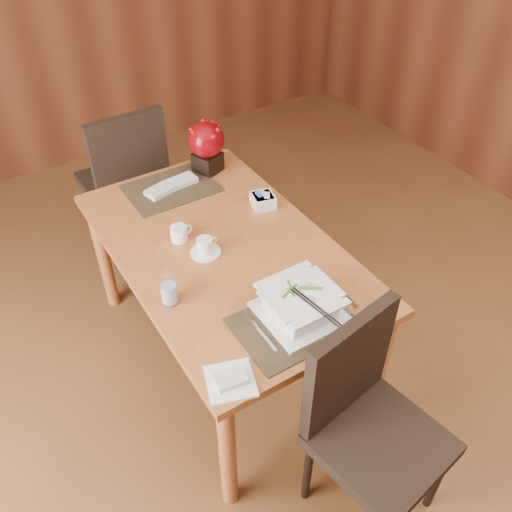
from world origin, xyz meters
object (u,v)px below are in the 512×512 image
creamer_jug (179,234)px  near_chair (367,415)px  bread_plate (230,381)px  coffee_cup (205,247)px  water_glass (168,287)px  soup_setting (301,304)px  far_chair (126,176)px  berry_decor (206,144)px  dining_table (224,262)px  sugar_caddy (263,201)px

creamer_jug → near_chair: size_ratio=0.10×
bread_plate → near_chair: size_ratio=0.17×
coffee_cup → creamer_jug: coffee_cup is taller
water_glass → near_chair: bearing=-59.3°
soup_setting → far_chair: bearing=94.1°
soup_setting → bread_plate: soup_setting is taller
berry_decor → creamer_jug: bearing=-130.9°
dining_table → far_chair: (-0.06, 1.08, -0.09)m
bread_plate → water_glass: bearing=91.1°
water_glass → sugar_caddy: size_ratio=1.54×
creamer_jug → bread_plate: 0.83m
creamer_jug → sugar_caddy: (0.47, 0.02, -0.00)m
dining_table → sugar_caddy: sugar_caddy is taller
creamer_jug → far_chair: size_ratio=0.10×
dining_table → water_glass: 0.44m
sugar_caddy → berry_decor: size_ratio=0.39×
dining_table → soup_setting: (0.05, -0.52, 0.16)m
soup_setting → near_chair: 0.48m
far_chair → near_chair: bearing=93.0°
creamer_jug → far_chair: (0.08, 0.93, -0.22)m
dining_table → far_chair: 1.09m
creamer_jug → near_chair: (0.23, -1.07, -0.24)m
berry_decor → sugar_caddy: bearing=-80.4°
soup_setting → far_chair: 1.63m
sugar_caddy → far_chair: bearing=112.8°
bread_plate → near_chair: bearing=-32.0°
coffee_cup → berry_decor: size_ratio=0.49×
water_glass → dining_table: bearing=27.9°
coffee_cup → near_chair: bearing=-79.4°
far_chair → berry_decor: bearing=121.7°
soup_setting → near_chair: bearing=-84.9°
bread_plate → soup_setting: bearing=18.6°
creamer_jug → near_chair: 1.12m
soup_setting → creamer_jug: 0.70m
dining_table → water_glass: water_glass is taller
bread_plate → near_chair: (0.43, -0.27, -0.21)m
water_glass → bread_plate: (0.01, -0.47, -0.08)m
dining_table → berry_decor: (0.25, 0.60, 0.26)m
dining_table → far_chair: size_ratio=1.50×
coffee_cup → far_chair: size_ratio=0.14×
coffee_cup → soup_setting: bearing=-75.2°
sugar_caddy → far_chair: 1.01m
bread_plate → coffee_cup: bearing=69.0°
soup_setting → bread_plate: bearing=-161.4°
near_chair → soup_setting: bearing=86.0°
soup_setting → sugar_caddy: soup_setting is taller
sugar_caddy → far_chair: far_chair is taller
coffee_cup → dining_table: bearing=-2.8°
water_glass → creamer_jug: size_ratio=1.68×
soup_setting → water_glass: 0.52m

